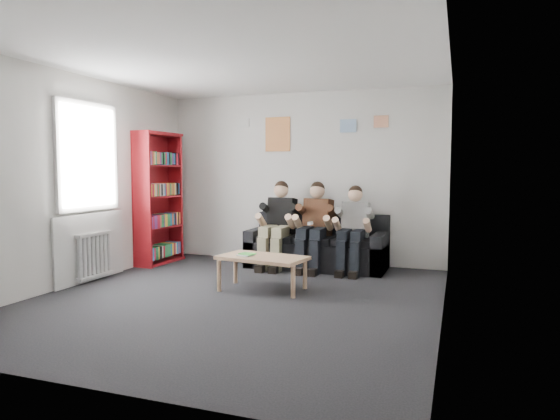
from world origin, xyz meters
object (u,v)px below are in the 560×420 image
Objects in this scene: sofa at (317,248)px; person_middle at (314,227)px; coffee_table at (262,260)px; bookshelf at (159,198)px; person_right at (353,229)px; person_left at (277,225)px.

person_middle is (0.00, -0.20, 0.36)m from sofa.
sofa is 1.58× the size of person_middle.
sofa reaches higher than coffee_table.
person_right is at bearing 9.63° from bookshelf.
person_middle is 1.04× the size of person_right.
coffee_table is (-0.25, -1.62, 0.08)m from sofa.
bookshelf reaches higher than person_left.
sofa is 1.65× the size of person_right.
sofa is 0.71m from person_left.
bookshelf is 1.96× the size of coffee_table.
coffee_table is at bearing -91.06° from person_middle.
person_left is at bearing 102.84° from coffee_table.
person_right reaches higher than sofa.
person_right is at bearing 60.01° from coffee_table.
coffee_table is at bearing -73.57° from person_left.
sofa is 2.60m from bookshelf.
sofa is at bearing 81.24° from coffee_table.
person_left is (-0.33, 1.43, 0.27)m from coffee_table.
bookshelf reaches higher than sofa.
person_middle is (0.25, 1.43, 0.27)m from coffee_table.
bookshelf is 1.93m from person_left.
person_left is (1.87, 0.30, -0.39)m from bookshelf.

